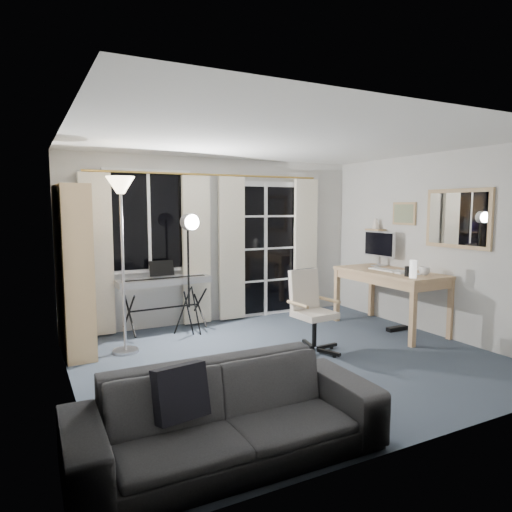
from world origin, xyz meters
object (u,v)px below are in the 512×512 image
(sofa, at_px, (228,400))
(torchiere_lamp, at_px, (121,212))
(mug, at_px, (425,270))
(keyboard_piano, at_px, (164,282))
(office_chair, at_px, (309,303))
(desk, at_px, (390,278))
(monitor, at_px, (379,245))
(studio_light, at_px, (190,236))
(bookshelf, at_px, (71,275))

(sofa, bearing_deg, torchiere_lamp, 94.15)
(torchiere_lamp, height_order, mug, torchiere_lamp)
(keyboard_piano, bearing_deg, sofa, -101.33)
(torchiere_lamp, distance_m, keyboard_piano, 1.31)
(keyboard_piano, relative_size, office_chair, 1.32)
(torchiere_lamp, bearing_deg, mug, -18.10)
(keyboard_piano, distance_m, office_chair, 2.01)
(desk, xyz_separation_m, monitor, (0.20, 0.45, 0.41))
(studio_light, bearing_deg, mug, -39.87)
(mug, bearing_deg, torchiere_lamp, 161.90)
(keyboard_piano, xyz_separation_m, desk, (2.81, -1.28, 0.03))
(mug, bearing_deg, office_chair, 171.10)
(office_chair, height_order, monitor, monitor)
(keyboard_piano, height_order, office_chair, keyboard_piano)
(desk, bearing_deg, keyboard_piano, 154.23)
(office_chair, xyz_separation_m, mug, (1.61, -0.25, 0.33))
(bookshelf, relative_size, torchiere_lamp, 0.95)
(monitor, relative_size, mug, 4.40)
(torchiere_lamp, relative_size, keyboard_piano, 1.61)
(keyboard_piano, height_order, sofa, keyboard_piano)
(bookshelf, distance_m, office_chair, 2.76)
(bookshelf, bearing_deg, torchiere_lamp, -23.71)
(office_chair, bearing_deg, mug, -14.10)
(desk, relative_size, mug, 11.51)
(studio_light, xyz_separation_m, desk, (2.54, -0.99, -0.60))
(monitor, distance_m, mug, 0.99)
(monitor, bearing_deg, bookshelf, 172.87)
(desk, distance_m, mug, 0.54)
(torchiere_lamp, xyz_separation_m, office_chair, (1.95, -0.91, -1.07))
(office_chair, height_order, desk, office_chair)
(keyboard_piano, bearing_deg, studio_light, -50.34)
(monitor, xyz_separation_m, mug, (-0.10, -0.95, -0.24))
(keyboard_piano, xyz_separation_m, office_chair, (1.30, -1.53, -0.12))
(keyboard_piano, bearing_deg, office_chair, -52.23)
(studio_light, relative_size, mug, 12.17)
(studio_light, relative_size, desk, 1.06)
(office_chair, bearing_deg, sofa, -141.47)
(bookshelf, xyz_separation_m, keyboard_piano, (1.20, 0.40, -0.23))
(studio_light, bearing_deg, bookshelf, 173.62)
(bookshelf, height_order, monitor, bookshelf)
(keyboard_piano, height_order, mug, keyboard_piano)
(office_chair, distance_m, mug, 1.66)
(torchiere_lamp, relative_size, office_chair, 2.12)
(studio_light, bearing_deg, desk, -31.72)
(keyboard_piano, relative_size, studio_light, 0.77)
(studio_light, relative_size, monitor, 2.77)
(studio_light, bearing_deg, keyboard_piano, 121.69)
(torchiere_lamp, distance_m, studio_light, 1.03)
(keyboard_piano, relative_size, sofa, 0.60)
(sofa, bearing_deg, desk, 31.55)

